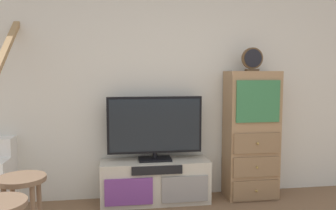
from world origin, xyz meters
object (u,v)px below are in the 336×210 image
(side_cabinet, at_px, (251,135))
(desk_clock, at_px, (252,59))
(bar_stool_far, at_px, (22,201))
(media_console, at_px, (155,182))
(television, at_px, (155,127))

(side_cabinet, bearing_deg, desk_clock, -132.69)
(desk_clock, bearing_deg, bar_stool_far, -152.11)
(media_console, xyz_separation_m, bar_stool_far, (-1.09, -1.16, 0.29))
(media_console, bearing_deg, desk_clock, -0.25)
(side_cabinet, bearing_deg, bar_stool_far, -151.95)
(side_cabinet, height_order, desk_clock, desk_clock)
(media_console, bearing_deg, side_cabinet, 0.52)
(media_console, xyz_separation_m, desk_clock, (1.10, -0.00, 1.36))
(side_cabinet, relative_size, desk_clock, 5.56)
(bar_stool_far, bearing_deg, television, 47.47)
(media_console, height_order, desk_clock, desk_clock)
(television, xyz_separation_m, desk_clock, (1.10, -0.03, 0.74))
(media_console, height_order, television, television)
(side_cabinet, bearing_deg, television, 179.29)
(television, bearing_deg, media_console, -90.00)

